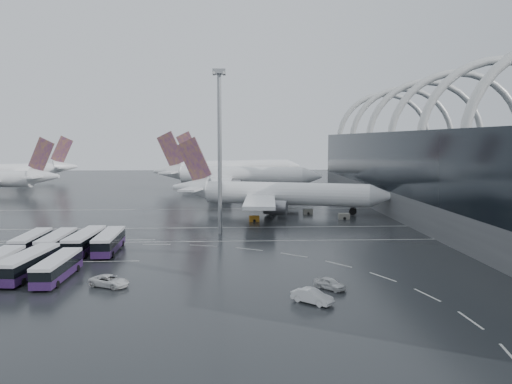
{
  "coord_description": "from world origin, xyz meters",
  "views": [
    {
      "loc": [
        3.93,
        -90.16,
        18.14
      ],
      "look_at": [
        9.16,
        15.73,
        7.0
      ],
      "focal_mm": 35.0,
      "sensor_mm": 36.0,
      "label": 1
    }
  ],
  "objects_px": {
    "bus_row_near_c": "(85,241)",
    "floodlight_mast": "(219,132)",
    "bus_row_near_b": "(57,243)",
    "bus_row_far_b": "(28,264)",
    "van_curve_b": "(330,284)",
    "airliner_gate_b": "(233,176)",
    "gse_cart_belly_c": "(254,219)",
    "gse_cart_belly_d": "(344,216)",
    "van_curve_a": "(109,281)",
    "airliner_main": "(275,194)",
    "gse_cart_belly_b": "(308,212)",
    "bus_row_near_d": "(109,241)",
    "van_curve_c": "(312,296)",
    "bus_row_far_c": "(58,267)",
    "bus_row_near_a": "(31,242)",
    "jet_remote_far": "(24,170)",
    "airliner_gate_c": "(237,168)"
  },
  "relations": [
    {
      "from": "floodlight_mast",
      "to": "bus_row_near_b",
      "type": "bearing_deg",
      "value": -149.49
    },
    {
      "from": "bus_row_far_b",
      "to": "bus_row_far_c",
      "type": "height_order",
      "value": "bus_row_far_b"
    },
    {
      "from": "van_curve_a",
      "to": "floodlight_mast",
      "type": "xyz_separation_m",
      "value": [
        12.97,
        34.37,
        18.95
      ]
    },
    {
      "from": "jet_remote_far",
      "to": "bus_row_far_b",
      "type": "xyz_separation_m",
      "value": [
        61.45,
        -150.35,
        -3.39
      ]
    },
    {
      "from": "floodlight_mast",
      "to": "gse_cart_belly_c",
      "type": "relative_size",
      "value": 13.74
    },
    {
      "from": "bus_row_far_c",
      "to": "gse_cart_belly_c",
      "type": "xyz_separation_m",
      "value": [
        27.68,
        45.1,
        -1.0
      ]
    },
    {
      "from": "airliner_main",
      "to": "van_curve_b",
      "type": "distance_m",
      "value": 63.83
    },
    {
      "from": "bus_row_far_b",
      "to": "bus_row_near_c",
      "type": "bearing_deg",
      "value": -7.95
    },
    {
      "from": "bus_row_far_b",
      "to": "gse_cart_belly_b",
      "type": "relative_size",
      "value": 5.9
    },
    {
      "from": "bus_row_near_b",
      "to": "bus_row_far_c",
      "type": "height_order",
      "value": "bus_row_near_b"
    },
    {
      "from": "bus_row_far_c",
      "to": "floodlight_mast",
      "type": "distance_m",
      "value": 41.17
    },
    {
      "from": "floodlight_mast",
      "to": "gse_cart_belly_c",
      "type": "bearing_deg",
      "value": 62.99
    },
    {
      "from": "bus_row_far_c",
      "to": "gse_cart_belly_b",
      "type": "height_order",
      "value": "bus_row_far_c"
    },
    {
      "from": "bus_row_far_b",
      "to": "van_curve_b",
      "type": "height_order",
      "value": "bus_row_far_b"
    },
    {
      "from": "bus_row_near_c",
      "to": "floodlight_mast",
      "type": "bearing_deg",
      "value": -52.61
    },
    {
      "from": "bus_row_near_a",
      "to": "van_curve_a",
      "type": "height_order",
      "value": "bus_row_near_a"
    },
    {
      "from": "bus_row_near_c",
      "to": "van_curve_c",
      "type": "relative_size",
      "value": 2.81
    },
    {
      "from": "bus_row_far_b",
      "to": "bus_row_near_b",
      "type": "bearing_deg",
      "value": 9.61
    },
    {
      "from": "van_curve_a",
      "to": "van_curve_c",
      "type": "xyz_separation_m",
      "value": [
        24.12,
        -7.52,
        0.08
      ]
    },
    {
      "from": "bus_row_far_b",
      "to": "van_curve_b",
      "type": "relative_size",
      "value": 3.23
    },
    {
      "from": "airliner_main",
      "to": "airliner_gate_b",
      "type": "bearing_deg",
      "value": 117.02
    },
    {
      "from": "jet_remote_far",
      "to": "van_curve_b",
      "type": "bearing_deg",
      "value": 93.79
    },
    {
      "from": "bus_row_near_c",
      "to": "gse_cart_belly_b",
      "type": "distance_m",
      "value": 58.06
    },
    {
      "from": "bus_row_near_a",
      "to": "bus_row_near_d",
      "type": "height_order",
      "value": "bus_row_near_d"
    },
    {
      "from": "bus_row_near_a",
      "to": "gse_cart_belly_b",
      "type": "height_order",
      "value": "bus_row_near_a"
    },
    {
      "from": "bus_row_near_a",
      "to": "bus_row_near_c",
      "type": "distance_m",
      "value": 8.81
    },
    {
      "from": "gse_cart_belly_b",
      "to": "van_curve_c",
      "type": "bearing_deg",
      "value": -98.37
    },
    {
      "from": "airliner_gate_b",
      "to": "bus_row_near_c",
      "type": "xyz_separation_m",
      "value": [
        -24.14,
        -96.71,
        -3.53
      ]
    },
    {
      "from": "jet_remote_far",
      "to": "gse_cart_belly_b",
      "type": "relative_size",
      "value": 19.06
    },
    {
      "from": "airliner_main",
      "to": "gse_cart_belly_b",
      "type": "xyz_separation_m",
      "value": [
        7.97,
        -2.24,
        -4.12
      ]
    },
    {
      "from": "bus_row_near_c",
      "to": "bus_row_near_b",
      "type": "bearing_deg",
      "value": 95.91
    },
    {
      "from": "airliner_main",
      "to": "van_curve_b",
      "type": "height_order",
      "value": "airliner_main"
    },
    {
      "from": "airliner_main",
      "to": "bus_row_far_c",
      "type": "distance_m",
      "value": 66.8
    },
    {
      "from": "van_curve_a",
      "to": "gse_cart_belly_b",
      "type": "distance_m",
      "value": 68.08
    },
    {
      "from": "van_curve_a",
      "to": "airliner_main",
      "type": "bearing_deg",
      "value": 2.84
    },
    {
      "from": "airliner_gate_c",
      "to": "van_curve_c",
      "type": "xyz_separation_m",
      "value": [
        6.17,
        -173.02,
        -4.68
      ]
    },
    {
      "from": "bus_row_near_c",
      "to": "gse_cart_belly_d",
      "type": "bearing_deg",
      "value": -55.1
    },
    {
      "from": "bus_row_near_d",
      "to": "van_curve_b",
      "type": "xyz_separation_m",
      "value": [
        31.84,
        -21.89,
        -1.03
      ]
    },
    {
      "from": "bus_row_near_b",
      "to": "bus_row_far_b",
      "type": "relative_size",
      "value": 0.94
    },
    {
      "from": "jet_remote_far",
      "to": "van_curve_c",
      "type": "relative_size",
      "value": 8.97
    },
    {
      "from": "bus_row_near_d",
      "to": "bus_row_far_b",
      "type": "xyz_separation_m",
      "value": [
        -7.14,
        -14.32,
        0.03
      ]
    },
    {
      "from": "van_curve_c",
      "to": "floodlight_mast",
      "type": "bearing_deg",
      "value": 55.34
    },
    {
      "from": "bus_row_near_b",
      "to": "jet_remote_far",
      "type": "bearing_deg",
      "value": 23.82
    },
    {
      "from": "bus_row_near_d",
      "to": "bus_row_far_c",
      "type": "relative_size",
      "value": 1.07
    },
    {
      "from": "bus_row_near_b",
      "to": "gse_cart_belly_b",
      "type": "xyz_separation_m",
      "value": [
        46.81,
        39.91,
        -1.08
      ]
    },
    {
      "from": "jet_remote_far",
      "to": "van_curve_a",
      "type": "bearing_deg",
      "value": 86.57
    },
    {
      "from": "airliner_main",
      "to": "van_curve_c",
      "type": "bearing_deg",
      "value": -75.13
    },
    {
      "from": "bus_row_near_a",
      "to": "bus_row_near_b",
      "type": "xyz_separation_m",
      "value": [
        4.38,
        -0.96,
        0.06
      ]
    },
    {
      "from": "bus_row_near_a",
      "to": "jet_remote_far",
      "type": "bearing_deg",
      "value": 21.62
    },
    {
      "from": "van_curve_a",
      "to": "airliner_gate_b",
      "type": "bearing_deg",
      "value": 18.11
    }
  ]
}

